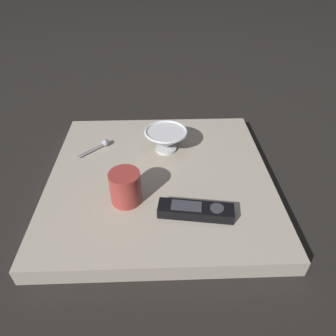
{
  "coord_description": "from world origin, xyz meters",
  "views": [
    {
      "loc": [
        -0.0,
        -0.65,
        0.58
      ],
      "look_at": [
        0.02,
        -0.0,
        0.06
      ],
      "focal_mm": 32.59,
      "sensor_mm": 36.0,
      "label": 1
    }
  ],
  "objects_px": {
    "tv_remote_near": "(197,211)",
    "cereal_bowl": "(167,139)",
    "coffee_mug": "(127,187)",
    "teaspoon": "(103,144)"
  },
  "relations": [
    {
      "from": "coffee_mug",
      "to": "teaspoon",
      "type": "relative_size",
      "value": 0.97
    },
    {
      "from": "cereal_bowl",
      "to": "teaspoon",
      "type": "relative_size",
      "value": 1.48
    },
    {
      "from": "coffee_mug",
      "to": "tv_remote_near",
      "type": "distance_m",
      "value": 0.18
    },
    {
      "from": "teaspoon",
      "to": "tv_remote_near",
      "type": "xyz_separation_m",
      "value": [
        0.26,
        -0.29,
        0.0
      ]
    },
    {
      "from": "tv_remote_near",
      "to": "cereal_bowl",
      "type": "bearing_deg",
      "value": 102.73
    },
    {
      "from": "tv_remote_near",
      "to": "coffee_mug",
      "type": "bearing_deg",
      "value": 161.44
    },
    {
      "from": "teaspoon",
      "to": "coffee_mug",
      "type": "bearing_deg",
      "value": -68.54
    },
    {
      "from": "coffee_mug",
      "to": "tv_remote_near",
      "type": "bearing_deg",
      "value": -18.56
    },
    {
      "from": "cereal_bowl",
      "to": "coffee_mug",
      "type": "xyz_separation_m",
      "value": [
        -0.1,
        -0.22,
        0.0
      ]
    },
    {
      "from": "teaspoon",
      "to": "cereal_bowl",
      "type": "bearing_deg",
      "value": -5.49
    }
  ]
}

